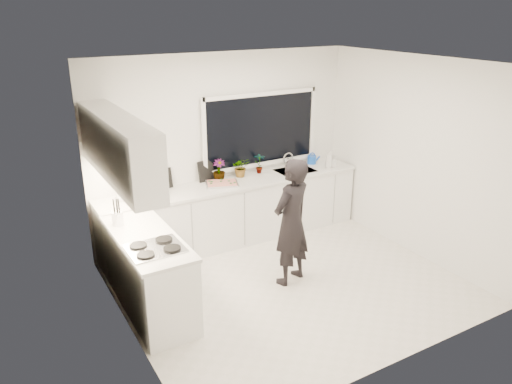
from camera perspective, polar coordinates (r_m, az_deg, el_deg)
floor at (r=6.38m, az=3.83°, el=-10.50°), size 4.00×3.50×0.02m
wall_back at (r=7.26m, az=-3.68°, el=5.08°), size 4.00×0.02×2.70m
wall_left at (r=5.02m, az=-15.23°, el=-2.76°), size 0.02×3.50×2.70m
wall_right at (r=7.09m, az=17.77°, el=3.75°), size 0.02×3.50×2.70m
ceiling at (r=5.51m, az=4.52°, el=14.57°), size 4.00×3.50×0.02m
window at (r=7.46m, az=0.56°, el=7.13°), size 1.80×0.02×1.00m
base_cabinets_back at (r=7.29m, az=-2.43°, el=-2.38°), size 3.92×0.58×0.88m
base_cabinets_left at (r=5.81m, az=-12.09°, el=-9.21°), size 0.58×1.60×0.88m
countertop_back at (r=7.12m, az=-2.44°, el=1.00°), size 3.94×0.62×0.04m
countertop_left at (r=5.60m, az=-12.44°, el=-5.11°), size 0.62×1.60×0.04m
upper_cabinets at (r=5.56m, az=-15.50°, el=4.92°), size 0.34×2.10×0.70m
sink at (r=7.65m, az=4.50°, el=2.13°), size 0.58×0.42×0.14m
faucet at (r=7.76m, az=3.69°, el=3.65°), size 0.03×0.03×0.22m
stovetop at (r=5.27m, az=-11.46°, el=-6.26°), size 0.56×0.48×0.03m
person at (r=6.09m, az=4.05°, el=-3.46°), size 0.68×0.56×1.61m
pizza_tray at (r=7.00m, az=-3.92°, el=0.93°), size 0.53×0.46×0.03m
pizza at (r=6.99m, az=-3.92°, el=1.06°), size 0.48×0.41×0.01m
watering_can at (r=7.98m, az=6.39°, el=3.70°), size 0.18×0.18×0.13m
paper_towel_roll at (r=6.63m, az=-15.20°, el=0.16°), size 0.14×0.14×0.26m
knife_block at (r=6.79m, az=-11.70°, el=0.75°), size 0.16×0.14×0.22m
utensil_crock at (r=5.91m, az=-15.54°, el=-2.91°), size 0.14×0.14×0.16m
picture_frame_large at (r=6.93m, az=-10.43°, el=1.51°), size 0.22×0.04×0.28m
picture_frame_small at (r=7.14m, az=-5.74°, el=2.42°), size 0.25×0.06×0.30m
herb_plants at (r=7.27m, az=-2.08°, el=2.84°), size 0.88×0.29×0.31m
soap_bottles at (r=7.80m, az=8.50°, el=3.67°), size 0.23×0.15×0.28m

